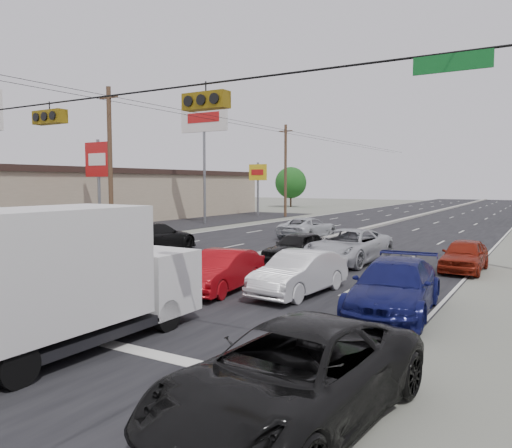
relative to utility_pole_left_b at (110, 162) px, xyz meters
The scene contains 22 objects.
ground 20.18m from the utility_pole_left_b, 50.19° to the right, with size 200.00×200.00×0.00m, color #606356.
road_surface 20.18m from the utility_pole_left_b, 50.19° to the left, with size 20.00×160.00×0.02m, color black.
center_median 20.16m from the utility_pole_left_b, 50.19° to the left, with size 0.50×160.00×0.20m, color gray.
strip_mall 17.03m from the utility_pole_left_b, 143.47° to the left, with size 12.00×42.00×4.60m, color tan.
parking_lot 12.10m from the utility_pole_left_b, 114.23° to the left, with size 10.00×42.00×0.02m, color black.
utility_pole_left_b is the anchor object (origin of this frame).
utility_pole_left_c 25.00m from the utility_pole_left_b, 90.00° to the left, with size 1.60×0.30×10.00m.
traffic_signals 20.45m from the utility_pole_left_b, 47.18° to the right, with size 25.00×0.30×0.54m.
pole_sign_mid 5.41m from the utility_pole_left_b, 146.31° to the left, with size 2.60×0.25×7.00m.
pole_sign_billboard 13.68m from the utility_pole_left_b, 98.75° to the left, with size 5.00×0.25×11.00m.
pole_sign_far 25.25m from the utility_pole_left_b, 97.97° to the left, with size 2.20×0.25×6.00m.
tree_left_far 46.01m from the utility_pole_left_b, 101.92° to the left, with size 4.80×4.80×6.12m.
box_truck 23.05m from the utility_pole_left_b, 45.39° to the right, with size 2.27×6.36×3.23m.
red_sedan 18.66m from the utility_pole_left_b, 31.42° to the right, with size 1.49×4.26×1.40m, color #96090F.
black_suv 27.89m from the utility_pole_left_b, 37.31° to the right, with size 2.53×5.49×1.53m, color black.
queue_car_a 15.89m from the utility_pole_left_b, ahead, with size 1.71×4.25×1.45m, color black.
queue_car_b 20.42m from the utility_pole_left_b, 25.31° to the right, with size 1.53×4.38×1.44m, color silver.
queue_car_c 17.72m from the utility_pole_left_b, ahead, with size 2.61×5.65×1.57m, color #AAACB2.
queue_car_d 23.82m from the utility_pole_left_b, 23.65° to the right, with size 2.15×5.29×1.53m, color #0F134D.
queue_car_e 22.56m from the utility_pole_left_b, ahead, with size 1.61×4.01×1.37m, color maroon.
oncoming_near 8.68m from the utility_pole_left_b, 26.10° to the right, with size 2.25×5.53×1.61m, color black.
oncoming_far 13.85m from the utility_pole_left_b, 32.28° to the left, with size 2.32×5.03×1.40m, color #B1B5B9.
Camera 1 is at (12.77, -8.45, 3.77)m, focal length 35.00 mm.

